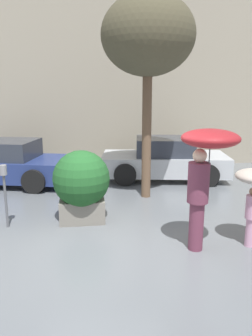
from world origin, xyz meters
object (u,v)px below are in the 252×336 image
at_px(planter_box, 81,183).
at_px(parked_car_far, 8,164).
at_px(person_adult, 206,160).
at_px(parked_car_near, 164,160).
at_px(street_tree, 148,37).
at_px(parking_meter, 4,183).

relative_size(planter_box, parked_car_far, 0.38).
distance_m(person_adult, parked_car_far, 6.54).
height_order(parked_car_near, street_tree, street_tree).
bearing_deg(planter_box, parking_meter, -175.18).
relative_size(person_adult, parking_meter, 1.63).
distance_m(person_adult, parked_car_near, 4.96).
distance_m(planter_box, parked_car_far, 3.96).
relative_size(parked_car_far, street_tree, 0.81).
bearing_deg(street_tree, planter_box, -138.04).
distance_m(parked_car_far, parking_meter, 3.50).
bearing_deg(street_tree, parked_car_near, 62.41).
height_order(parked_car_near, parked_car_far, same).
xyz_separation_m(planter_box, street_tree, (1.65, 1.48, 3.10)).
relative_size(person_adult, parked_car_near, 0.52).
xyz_separation_m(planter_box, parking_meter, (-1.51, -0.13, 0.09)).
height_order(parked_car_far, parking_meter, parked_car_far).
bearing_deg(planter_box, person_adult, -38.39).
xyz_separation_m(person_adult, parked_car_near, (0.53, 4.83, -0.99)).
bearing_deg(planter_box, parked_car_near, 51.58).
height_order(planter_box, street_tree, street_tree).
relative_size(planter_box, street_tree, 0.31).
distance_m(planter_box, street_tree, 3.81).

